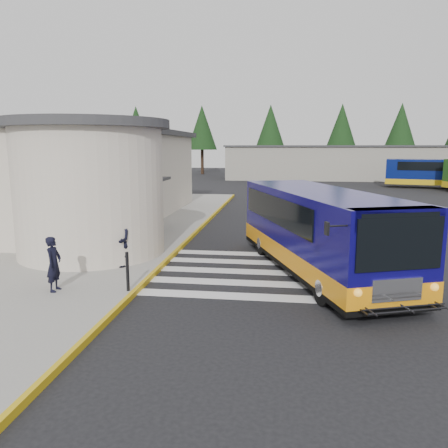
# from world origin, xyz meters

# --- Properties ---
(ground) EXTENTS (140.00, 140.00, 0.00)m
(ground) POSITION_xyz_m (0.00, 0.00, 0.00)
(ground) COLOR black
(ground) RESTS_ON ground
(sidewalk) EXTENTS (10.00, 34.00, 0.15)m
(sidewalk) POSITION_xyz_m (-9.00, 4.00, 0.07)
(sidewalk) COLOR gray
(sidewalk) RESTS_ON ground
(curb_strip) EXTENTS (0.12, 34.00, 0.16)m
(curb_strip) POSITION_xyz_m (-4.05, 4.00, 0.08)
(curb_strip) COLOR gold
(curb_strip) RESTS_ON ground
(station_building) EXTENTS (12.70, 18.70, 4.80)m
(station_building) POSITION_xyz_m (-10.84, 6.91, 2.57)
(station_building) COLOR beige
(station_building) RESTS_ON ground
(crosswalk) EXTENTS (8.00, 5.35, 0.01)m
(crosswalk) POSITION_xyz_m (-0.50, -0.80, 0.01)
(crosswalk) COLOR silver
(crosswalk) RESTS_ON ground
(depot_building) EXTENTS (26.40, 8.40, 4.20)m
(depot_building) POSITION_xyz_m (6.00, 42.00, 2.11)
(depot_building) COLOR gray
(depot_building) RESTS_ON ground
(tree_line) EXTENTS (58.40, 4.40, 10.00)m
(tree_line) POSITION_xyz_m (6.29, 50.00, 6.77)
(tree_line) COLOR black
(tree_line) RESTS_ON ground
(transit_bus) EXTENTS (5.65, 9.62, 2.65)m
(transit_bus) POSITION_xyz_m (1.07, -0.51, 1.27)
(transit_bus) COLOR #0D0758
(transit_bus) RESTS_ON ground
(pedestrian_a) EXTENTS (0.38, 0.56, 1.50)m
(pedestrian_a) POSITION_xyz_m (-6.16, -3.82, 0.90)
(pedestrian_a) COLOR black
(pedestrian_a) RESTS_ON sidewalk
(pedestrian_b) EXTENTS (0.93, 1.02, 1.70)m
(pedestrian_b) POSITION_xyz_m (-5.30, -1.22, 1.00)
(pedestrian_b) COLOR black
(pedestrian_b) RESTS_ON sidewalk
(bollard) EXTENTS (0.09, 0.09, 1.08)m
(bollard) POSITION_xyz_m (-4.20, -3.56, 0.69)
(bollard) COLOR black
(bollard) RESTS_ON sidewalk
(far_bus_a) EXTENTS (9.72, 4.88, 2.42)m
(far_bus_a) POSITION_xyz_m (14.85, 30.72, 1.57)
(far_bus_a) COLOR #071353
(far_bus_a) RESTS_ON ground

